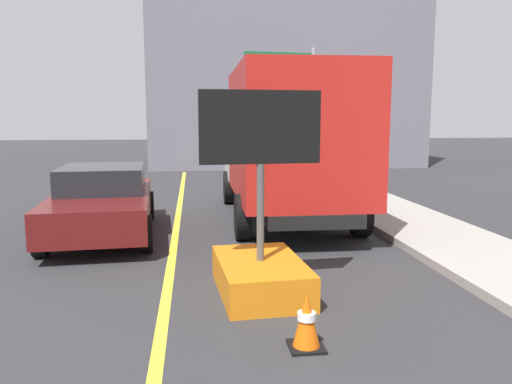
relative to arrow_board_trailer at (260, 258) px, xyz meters
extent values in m
cube|color=orange|center=(0.00, 0.00, -0.26)|extent=(1.23, 1.87, 0.45)
cylinder|color=#4C4C4C|center=(0.00, 0.00, 0.62)|extent=(0.10, 0.10, 1.30)
cube|color=black|center=(0.00, 0.00, 1.74)|extent=(1.60, 0.19, 0.95)
sphere|color=yellow|center=(0.55, 0.09, 1.74)|extent=(0.09, 0.09, 0.09)
sphere|color=yellow|center=(0.25, 0.07, 1.74)|extent=(0.09, 0.09, 0.09)
sphere|color=yellow|center=(-0.05, 0.05, 1.74)|extent=(0.09, 0.09, 0.09)
sphere|color=yellow|center=(-0.35, 0.02, 1.74)|extent=(0.09, 0.09, 0.09)
sphere|color=yellow|center=(-0.52, 0.01, 1.92)|extent=(0.09, 0.09, 0.09)
sphere|color=yellow|center=(-0.52, 0.01, 1.56)|extent=(0.09, 0.09, 0.09)
cube|color=black|center=(1.26, 5.01, 0.09)|extent=(1.78, 6.66, 0.25)
cube|color=silver|center=(1.28, 7.40, 1.17)|extent=(2.47, 1.89, 1.90)
cube|color=red|center=(1.25, 3.99, 1.55)|extent=(2.50, 4.54, 2.67)
cylinder|color=black|center=(0.10, 7.28, -0.03)|extent=(0.29, 0.90, 0.90)
cylinder|color=black|center=(2.45, 7.25, -0.03)|extent=(0.29, 0.90, 0.90)
cylinder|color=black|center=(0.06, 3.02, -0.03)|extent=(0.29, 0.90, 0.90)
cylinder|color=black|center=(2.41, 3.00, -0.03)|extent=(0.29, 0.90, 0.90)
cube|color=#591414|center=(-2.69, 3.74, 0.10)|extent=(2.13, 4.59, 0.60)
cube|color=black|center=(-2.71, 3.97, 0.65)|extent=(1.75, 2.12, 0.50)
cylinder|color=black|center=(-1.72, 2.33, -0.15)|extent=(0.26, 0.67, 0.66)
cylinder|color=black|center=(-3.47, 2.21, -0.15)|extent=(0.26, 0.67, 0.66)
cylinder|color=black|center=(-1.91, 5.28, -0.15)|extent=(0.26, 0.67, 0.66)
cylinder|color=black|center=(-3.66, 5.16, -0.15)|extent=(0.26, 0.67, 0.66)
cylinder|color=gray|center=(3.76, 12.71, 2.02)|extent=(0.18, 0.18, 5.00)
cube|color=#0F6033|center=(2.37, 12.58, 3.67)|extent=(2.59, 0.30, 1.30)
cube|color=white|center=(2.36, 12.61, 3.67)|extent=(1.81, 0.18, 0.18)
cube|color=slate|center=(3.70, 19.92, 4.69)|extent=(13.15, 7.49, 10.34)
cube|color=black|center=(0.25, -1.72, -0.47)|extent=(0.36, 0.36, 0.03)
cone|color=#EA5B0C|center=(0.25, -1.72, -0.17)|extent=(0.28, 0.28, 0.57)
cylinder|color=white|center=(0.25, -1.72, -0.14)|extent=(0.19, 0.19, 0.08)
camera|label=1|loc=(-0.88, -6.48, 1.85)|focal=35.23mm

